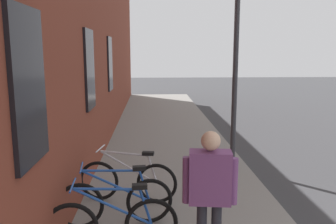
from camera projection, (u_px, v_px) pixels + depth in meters
ground at (291, 171)px, 8.04m from camera, size 60.00×60.00×0.00m
sidewalk_pavement at (169, 147)px, 9.86m from camera, size 24.00×3.50×0.12m
bicycle_nearest_sign at (112, 224)px, 4.53m from camera, size 0.48×1.77×0.97m
bicycle_leaning_wall at (116, 202)px, 5.22m from camera, size 0.48×1.76×0.97m
bicycle_beside_lamp at (128, 180)px, 6.08m from camera, size 0.50×1.75×0.97m
pedestrian_crossing_street at (210, 186)px, 4.09m from camera, size 0.30×0.65×1.73m
street_lamp at (237, 32)px, 7.78m from camera, size 0.28×0.28×5.21m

